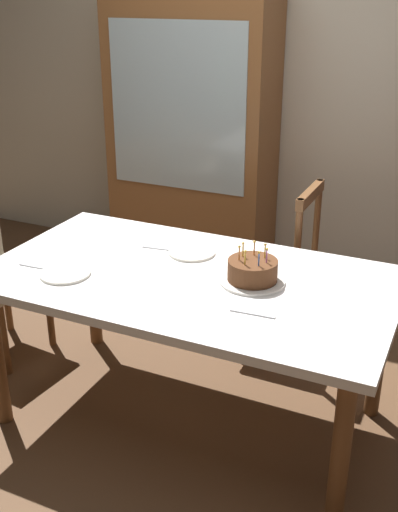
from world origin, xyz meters
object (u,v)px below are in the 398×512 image
Objects in this scene: dining_table at (189,292)px; plate_near_celebrant at (65,274)px; birthday_cake at (253,272)px; chair_spindle_back at (275,270)px; china_cabinet at (192,139)px; plate_far_side at (192,252)px.

plate_near_celebrant reaches higher than dining_table.
chair_spindle_back is at bearing 100.25° from birthday_cake.
birthday_cake reaches higher than dining_table.
birthday_cake is at bearing -56.54° from china_cabinet.
birthday_cake is 0.29× the size of chair_spindle_back.
birthday_cake reaches higher than plate_near_celebrant.
plate_near_celebrant is at bearing -155.60° from dining_table.
birthday_cake is 1.81m from china_cabinet.
dining_table is 0.25m from plate_far_side.
birthday_cake is 0.85m from chair_spindle_back.
dining_table is at bearing -65.16° from china_cabinet.
chair_spindle_back is 0.50× the size of china_cabinet.
china_cabinet is (-0.63, 1.34, 0.20)m from plate_far_side.
china_cabinet is (-0.72, 1.56, 0.28)m from dining_table.
dining_table is 0.31m from birthday_cake.
plate_far_side is at bearing 47.95° from plate_near_celebrant.
chair_spindle_back is at bearing -40.96° from china_cabinet.
chair_spindle_back is 1.24m from china_cabinet.
dining_table is 0.85m from chair_spindle_back.
plate_far_side is 0.23× the size of chair_spindle_back.
china_cabinet is (-1.00, 1.51, 0.15)m from birthday_cake.
dining_table is at bearing -99.60° from chair_spindle_back.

